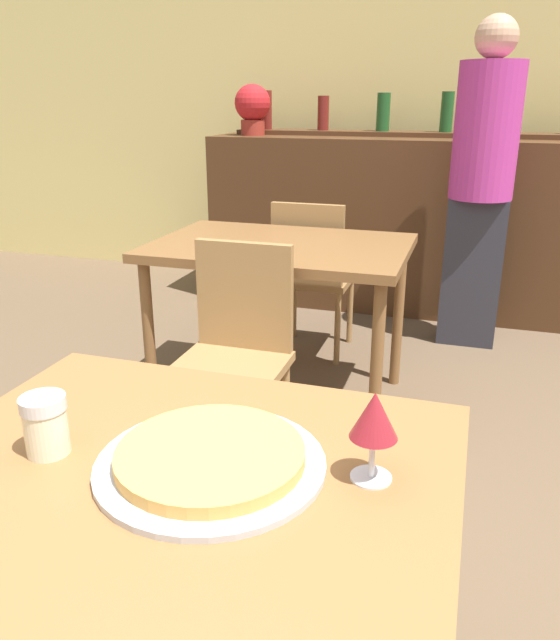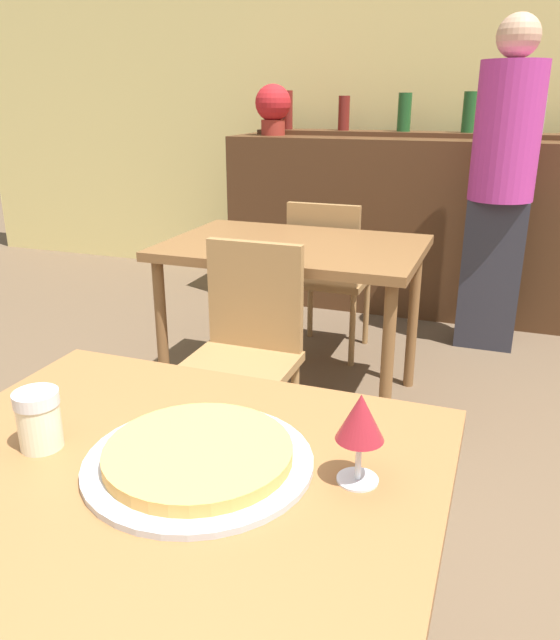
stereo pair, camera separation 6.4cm
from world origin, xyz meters
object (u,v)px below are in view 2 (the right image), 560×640
at_px(cheese_shaker, 39,419).
at_px(wine_glass, 360,420).
at_px(potted_plant, 273,107).
at_px(pizza_tray, 199,457).
at_px(chair_far_side_front, 245,343).
at_px(person_standing, 502,178).
at_px(chair_far_side_back, 327,270).

distance_m(cheese_shaker, wine_glass, 0.57).
bearing_deg(potted_plant, pizza_tray, -71.42).
distance_m(pizza_tray, potted_plant, 3.51).
xyz_separation_m(chair_far_side_front, pizza_tray, (0.42, -1.17, 0.29)).
distance_m(pizza_tray, person_standing, 2.80).
relative_size(pizza_tray, person_standing, 0.23).
bearing_deg(cheese_shaker, wine_glass, 9.36).
distance_m(cheese_shaker, potted_plant, 3.47).
xyz_separation_m(cheese_shaker, person_standing, (0.70, 2.81, 0.14)).
height_order(person_standing, potted_plant, person_standing).
xyz_separation_m(chair_far_side_front, person_standing, (0.82, 1.59, 0.46)).
bearing_deg(cheese_shaker, chair_far_side_front, 95.83).
relative_size(cheese_shaker, potted_plant, 0.34).
bearing_deg(wine_glass, chair_far_side_back, 107.06).
distance_m(chair_far_side_front, pizza_tray, 1.28).
bearing_deg(wine_glass, chair_far_side_front, 121.52).
xyz_separation_m(chair_far_side_back, pizza_tray, (0.42, -2.29, 0.29)).
distance_m(chair_far_side_back, cheese_shaker, 2.36).
bearing_deg(person_standing, pizza_tray, -98.26).
height_order(chair_far_side_front, pizza_tray, chair_far_side_front).
bearing_deg(potted_plant, chair_far_side_back, -55.50).
bearing_deg(wine_glass, potted_plant, 112.98).
xyz_separation_m(chair_far_side_back, cheese_shaker, (0.12, -2.34, 0.33)).
height_order(cheese_shaker, person_standing, person_standing).
xyz_separation_m(pizza_tray, person_standing, (0.40, 2.76, 0.18)).
bearing_deg(pizza_tray, person_standing, 81.74).
relative_size(chair_far_side_front, chair_far_side_back, 1.00).
bearing_deg(wine_glass, cheese_shaker, -170.64).
bearing_deg(potted_plant, wine_glass, -67.02).
relative_size(chair_far_side_front, wine_glass, 5.41).
bearing_deg(cheese_shaker, pizza_tray, 8.45).
relative_size(chair_far_side_front, potted_plant, 2.62).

